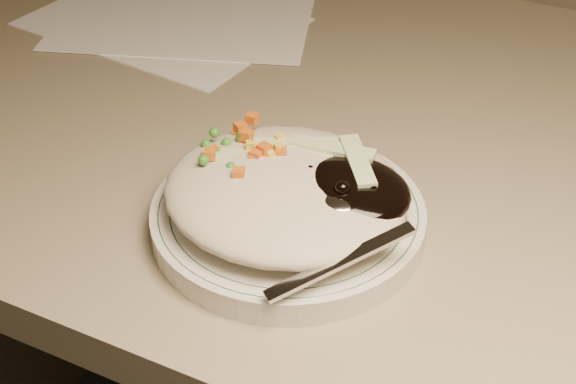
% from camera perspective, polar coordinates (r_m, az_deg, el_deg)
% --- Properties ---
extents(desk, '(1.40, 0.70, 0.74)m').
position_cam_1_polar(desk, '(0.89, 12.10, -7.75)').
color(desk, gray).
rests_on(desk, ground).
extents(plate, '(0.22, 0.22, 0.02)m').
position_cam_1_polar(plate, '(0.64, 0.00, -1.86)').
color(plate, silver).
rests_on(plate, desk).
extents(plate_rim, '(0.21, 0.21, 0.00)m').
position_cam_1_polar(plate_rim, '(0.63, 0.00, -1.16)').
color(plate_rim, '#144723').
rests_on(plate_rim, plate).
extents(meal, '(0.21, 0.19, 0.05)m').
position_cam_1_polar(meal, '(0.62, 0.32, 0.27)').
color(meal, beige).
rests_on(meal, plate).
extents(papers, '(0.36, 0.30, 0.00)m').
position_cam_1_polar(papers, '(0.99, -8.13, 12.04)').
color(papers, white).
rests_on(papers, desk).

